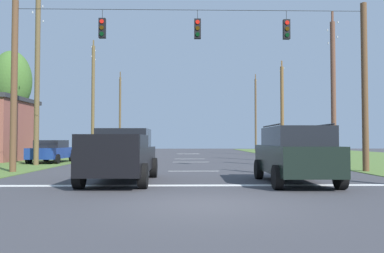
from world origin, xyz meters
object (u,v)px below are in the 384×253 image
(utility_pole_distant_right, at_px, (93,98))
(pickup_truck, at_px, (122,155))
(suv_black, at_px, (295,153))
(distant_car_oncoming, at_px, (51,151))
(utility_pole_mid_right, at_px, (333,89))
(utility_pole_far_right, at_px, (282,110))
(distant_car_crossing_white, at_px, (127,152))
(distant_car_far_parked, at_px, (296,148))
(utility_pole_distant_left, at_px, (120,113))
(utility_pole_near_left, at_px, (256,114))
(overhead_signal_span, at_px, (192,78))
(utility_pole_far_left, at_px, (37,77))
(tree_roadside_far_right, at_px, (12,82))

(utility_pole_distant_right, bearing_deg, pickup_truck, -74.40)
(suv_black, distance_m, distant_car_oncoming, 17.93)
(pickup_truck, height_order, utility_pole_mid_right, utility_pole_mid_right)
(utility_pole_mid_right, height_order, utility_pole_far_right, utility_pole_mid_right)
(distant_car_oncoming, bearing_deg, distant_car_crossing_white, -13.60)
(distant_car_far_parked, height_order, utility_pole_mid_right, utility_pole_mid_right)
(pickup_truck, height_order, utility_pole_distant_left, utility_pole_distant_left)
(suv_black, bearing_deg, utility_pole_near_left, 81.30)
(overhead_signal_span, xyz_separation_m, utility_pole_distant_left, (-9.01, 34.00, 0.71))
(suv_black, height_order, utility_pole_near_left, utility_pole_near_left)
(pickup_truck, bearing_deg, distant_car_far_parked, 59.84)
(distant_car_crossing_white, height_order, utility_pole_far_right, utility_pole_far_right)
(utility_pole_near_left, bearing_deg, utility_pole_far_left, -122.33)
(tree_roadside_far_right, bearing_deg, distant_car_crossing_white, -26.98)
(utility_pole_near_left, bearing_deg, distant_car_oncoming, -124.77)
(distant_car_far_parked, distance_m, tree_roadside_far_right, 25.28)
(utility_pole_far_right, relative_size, utility_pole_near_left, 0.88)
(distant_car_oncoming, xyz_separation_m, tree_roadside_far_right, (-4.30, 3.59, 5.18))
(distant_car_crossing_white, bearing_deg, pickup_truck, -82.77)
(utility_pole_near_left, relative_size, utility_pole_distant_right, 0.95)
(pickup_truck, xyz_separation_m, distant_car_far_parked, (12.93, 22.26, -0.18))
(pickup_truck, distance_m, distant_car_crossing_white, 10.78)
(distant_car_oncoming, distance_m, utility_pole_far_right, 22.11)
(utility_pole_near_left, height_order, tree_roadside_far_right, utility_pole_near_left)
(suv_black, relative_size, distant_car_crossing_white, 1.10)
(distant_car_oncoming, distance_m, tree_roadside_far_right, 7.63)
(utility_pole_near_left, bearing_deg, distant_car_far_parked, -87.62)
(pickup_truck, distance_m, utility_pole_mid_right, 15.99)
(distant_car_oncoming, xyz_separation_m, utility_pole_mid_right, (18.35, -1.83, 3.99))
(distant_car_crossing_white, relative_size, tree_roadside_far_right, 0.52)
(distant_car_crossing_white, xyz_separation_m, utility_pole_far_right, (13.27, 12.79, 3.70))
(utility_pole_distant_right, distance_m, tree_roadside_far_right, 8.90)
(distant_car_far_parked, relative_size, utility_pole_distant_left, 0.40)
(utility_pole_mid_right, bearing_deg, utility_pole_far_right, 89.37)
(distant_car_oncoming, distance_m, utility_pole_near_left, 33.29)
(utility_pole_mid_right, bearing_deg, utility_pole_far_left, -177.44)
(distant_car_crossing_white, distance_m, utility_pole_far_right, 18.80)
(overhead_signal_span, distance_m, distant_car_oncoming, 12.52)
(suv_black, bearing_deg, utility_pole_far_right, 76.57)
(suv_black, height_order, distant_car_oncoming, suv_black)
(utility_pole_mid_right, relative_size, utility_pole_distant_left, 0.90)
(suv_black, relative_size, utility_pole_near_left, 0.45)
(utility_pole_far_right, bearing_deg, distant_car_far_parked, -50.44)
(overhead_signal_span, distance_m, suv_black, 7.04)
(distant_car_far_parked, height_order, utility_pole_distant_right, utility_pole_distant_right)
(utility_pole_far_left, bearing_deg, suv_black, -38.01)
(distant_car_far_parked, distance_m, utility_pole_distant_left, 25.53)
(utility_pole_far_right, height_order, tree_roadside_far_right, utility_pole_far_right)
(distant_car_crossing_white, xyz_separation_m, utility_pole_distant_left, (-5.01, 27.68, 4.43))
(distant_car_crossing_white, xyz_separation_m, utility_pole_near_left, (13.59, 28.37, 4.40))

